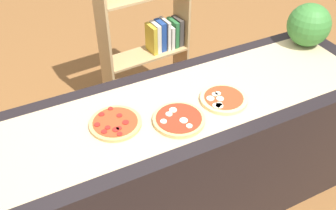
{
  "coord_description": "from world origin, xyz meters",
  "views": [
    {
      "loc": [
        -0.73,
        -1.45,
        2.26
      ],
      "look_at": [
        0.0,
        0.0,
        0.93
      ],
      "focal_mm": 41.38,
      "sensor_mm": 36.0,
      "label": 1
    }
  ],
  "objects_px": {
    "watermelon": "(309,25)",
    "bookshelf": "(154,29)",
    "pizza_pepperoni_0": "(115,123)",
    "pizza_mozzarella_1": "(179,119)",
    "pizza_mozzarella_2": "(223,99)"
  },
  "relations": [
    {
      "from": "bookshelf",
      "to": "pizza_mozzarella_1",
      "type": "bearing_deg",
      "value": -109.47
    },
    {
      "from": "pizza_mozzarella_2",
      "to": "bookshelf",
      "type": "bearing_deg",
      "value": 83.48
    },
    {
      "from": "pizza_pepperoni_0",
      "to": "watermelon",
      "type": "bearing_deg",
      "value": 7.49
    },
    {
      "from": "watermelon",
      "to": "bookshelf",
      "type": "xyz_separation_m",
      "value": [
        -0.7,
        0.93,
        -0.31
      ]
    },
    {
      "from": "pizza_pepperoni_0",
      "to": "pizza_mozzarella_1",
      "type": "bearing_deg",
      "value": -22.79
    },
    {
      "from": "pizza_mozzarella_2",
      "to": "watermelon",
      "type": "xyz_separation_m",
      "value": [
        0.84,
        0.28,
        0.13
      ]
    },
    {
      "from": "watermelon",
      "to": "bookshelf",
      "type": "height_order",
      "value": "bookshelf"
    },
    {
      "from": "pizza_mozzarella_1",
      "to": "watermelon",
      "type": "distance_m",
      "value": 1.19
    },
    {
      "from": "pizza_mozzarella_1",
      "to": "pizza_mozzarella_2",
      "type": "relative_size",
      "value": 1.04
    },
    {
      "from": "pizza_mozzarella_1",
      "to": "bookshelf",
      "type": "distance_m",
      "value": 1.34
    },
    {
      "from": "pizza_mozzarella_1",
      "to": "watermelon",
      "type": "height_order",
      "value": "watermelon"
    },
    {
      "from": "pizza_mozzarella_1",
      "to": "bookshelf",
      "type": "bearing_deg",
      "value": 70.53
    },
    {
      "from": "pizza_mozzarella_1",
      "to": "pizza_mozzarella_2",
      "type": "distance_m",
      "value": 0.31
    },
    {
      "from": "pizza_pepperoni_0",
      "to": "watermelon",
      "type": "xyz_separation_m",
      "value": [
        1.45,
        0.19,
        0.13
      ]
    },
    {
      "from": "pizza_mozzarella_2",
      "to": "watermelon",
      "type": "height_order",
      "value": "watermelon"
    }
  ]
}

